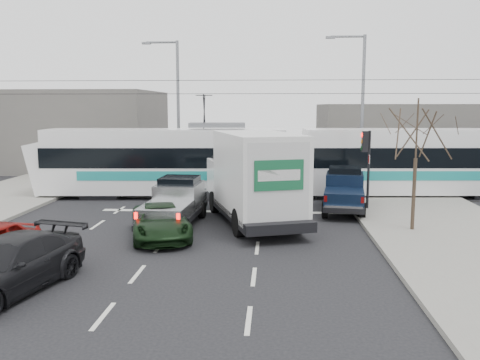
# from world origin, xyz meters

# --- Properties ---
(ground) EXTENTS (120.00, 120.00, 0.00)m
(ground) POSITION_xyz_m (0.00, 0.00, 0.00)
(ground) COLOR black
(ground) RESTS_ON ground
(sidewalk_right) EXTENTS (6.00, 60.00, 0.15)m
(sidewalk_right) POSITION_xyz_m (9.00, 0.00, 0.07)
(sidewalk_right) COLOR gray
(sidewalk_right) RESTS_ON ground
(rails) EXTENTS (60.00, 1.60, 0.03)m
(rails) POSITION_xyz_m (0.00, 10.00, 0.01)
(rails) COLOR #33302D
(rails) RESTS_ON ground
(building_left) EXTENTS (14.00, 10.00, 6.00)m
(building_left) POSITION_xyz_m (-14.00, 22.00, 3.00)
(building_left) COLOR #68635E
(building_left) RESTS_ON ground
(building_right) EXTENTS (12.00, 10.00, 5.00)m
(building_right) POSITION_xyz_m (12.00, 24.00, 2.50)
(building_right) COLOR #68635E
(building_right) RESTS_ON ground
(bare_tree) EXTENTS (2.40, 2.40, 5.00)m
(bare_tree) POSITION_xyz_m (7.60, 2.50, 3.79)
(bare_tree) COLOR #47382B
(bare_tree) RESTS_ON ground
(traffic_signal) EXTENTS (0.44, 0.44, 3.60)m
(traffic_signal) POSITION_xyz_m (6.47, 6.50, 2.74)
(traffic_signal) COLOR black
(traffic_signal) RESTS_ON ground
(street_lamp_near) EXTENTS (2.38, 0.25, 9.00)m
(street_lamp_near) POSITION_xyz_m (7.31, 14.00, 5.11)
(street_lamp_near) COLOR slate
(street_lamp_near) RESTS_ON ground
(street_lamp_far) EXTENTS (2.38, 0.25, 9.00)m
(street_lamp_far) POSITION_xyz_m (-4.19, 16.00, 5.11)
(street_lamp_far) COLOR slate
(street_lamp_far) RESTS_ON ground
(catenary) EXTENTS (60.00, 0.20, 7.00)m
(catenary) POSITION_xyz_m (0.00, 10.00, 3.88)
(catenary) COLOR black
(catenary) RESTS_ON ground
(tram) EXTENTS (26.66, 4.51, 5.42)m
(tram) POSITION_xyz_m (3.29, 10.32, 1.92)
(tram) COLOR white
(tram) RESTS_ON ground
(silver_pickup) EXTENTS (2.12, 5.31, 1.89)m
(silver_pickup) POSITION_xyz_m (-1.77, 3.32, 0.94)
(silver_pickup) COLOR black
(silver_pickup) RESTS_ON ground
(box_truck) EXTENTS (4.83, 8.02, 3.80)m
(box_truck) POSITION_xyz_m (1.42, 3.76, 1.87)
(box_truck) COLOR black
(box_truck) RESTS_ON ground
(navy_pickup) EXTENTS (2.37, 4.91, 1.99)m
(navy_pickup) POSITION_xyz_m (5.54, 6.60, 0.98)
(navy_pickup) COLOR black
(navy_pickup) RESTS_ON ground
(green_car) EXTENTS (3.17, 4.81, 1.23)m
(green_car) POSITION_xyz_m (-1.93, 1.15, 0.61)
(green_car) COLOR black
(green_car) RESTS_ON ground
(dark_car) EXTENTS (3.08, 5.29, 1.44)m
(dark_car) POSITION_xyz_m (-4.69, -4.66, 0.72)
(dark_car) COLOR black
(dark_car) RESTS_ON ground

